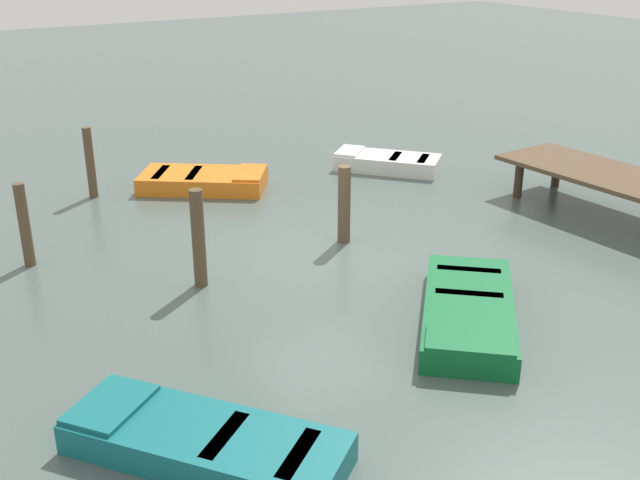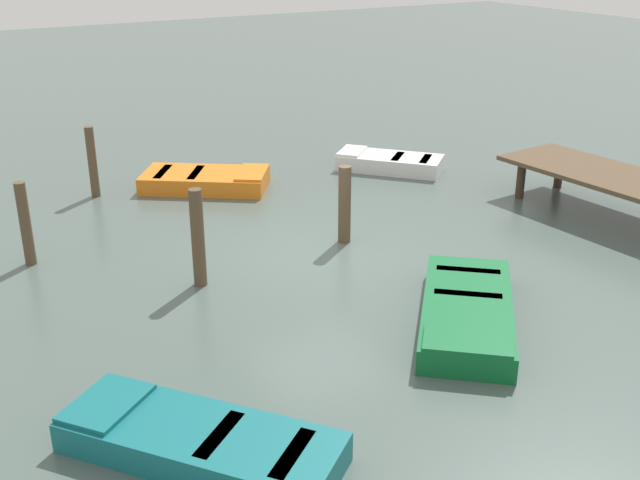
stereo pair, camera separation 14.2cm
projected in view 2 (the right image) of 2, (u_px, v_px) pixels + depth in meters
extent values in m
plane|color=#4C5B56|center=(320.00, 257.00, 14.97)|extent=(80.00, 80.00, 0.00)
cube|color=brown|center=(622.00, 179.00, 16.59)|extent=(5.59, 2.37, 0.10)
cylinder|color=#3C2E20|center=(559.00, 171.00, 18.79)|extent=(0.20, 0.20, 0.85)
cylinder|color=#3C2E20|center=(521.00, 180.00, 18.07)|extent=(0.20, 0.20, 0.85)
cube|color=silver|center=(390.00, 163.00, 20.19)|extent=(2.77, 2.64, 0.40)
cube|color=#334772|center=(390.00, 158.00, 20.14)|extent=(2.30, 2.18, 0.04)
cube|color=silver|center=(352.00, 151.00, 20.40)|extent=(1.13, 1.16, 0.06)
cube|color=navy|center=(398.00, 157.00, 20.06)|extent=(0.74, 0.80, 0.04)
cube|color=navy|center=(426.00, 159.00, 19.85)|extent=(0.74, 0.80, 0.04)
cube|color=orange|center=(205.00, 180.00, 18.81)|extent=(2.94, 3.30, 0.40)
cube|color=black|center=(205.00, 175.00, 18.76)|extent=(2.42, 2.75, 0.04)
cube|color=orange|center=(252.00, 172.00, 18.63)|extent=(1.47, 1.31, 0.06)
cube|color=black|center=(196.00, 173.00, 18.76)|extent=(1.06, 0.83, 0.04)
cube|color=black|center=(163.00, 172.00, 18.82)|extent=(1.06, 0.83, 0.04)
cube|color=#14666B|center=(201.00, 443.00, 9.26)|extent=(3.48, 3.09, 0.40)
cube|color=beige|center=(200.00, 433.00, 9.21)|extent=(2.91, 2.56, 0.04)
cube|color=#14666B|center=(106.00, 403.00, 9.64)|extent=(1.28, 1.34, 0.06)
cube|color=#9B9789|center=(219.00, 435.00, 9.11)|extent=(0.75, 0.88, 0.04)
cube|color=#9B9789|center=(292.00, 454.00, 8.78)|extent=(0.75, 0.88, 0.04)
cube|color=#0F602D|center=(467.00, 312.00, 12.40)|extent=(3.58, 3.36, 0.40)
cube|color=orange|center=(468.00, 304.00, 12.35)|extent=(2.97, 2.78, 0.04)
cube|color=#0F602D|center=(468.00, 341.00, 11.07)|extent=(1.42, 1.47, 0.06)
cube|color=#B06E1E|center=(468.00, 295.00, 12.57)|extent=(0.87, 0.97, 0.04)
cube|color=#B06E1E|center=(468.00, 271.00, 13.45)|extent=(0.87, 0.97, 0.04)
cylinder|color=brown|center=(345.00, 205.00, 15.39)|extent=(0.25, 0.25, 1.60)
cylinder|color=brown|center=(198.00, 238.00, 13.47)|extent=(0.24, 0.24, 1.80)
cylinder|color=brown|center=(92.00, 162.00, 18.01)|extent=(0.21, 0.21, 1.68)
cylinder|color=brown|center=(25.00, 224.00, 14.35)|extent=(0.21, 0.21, 1.62)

